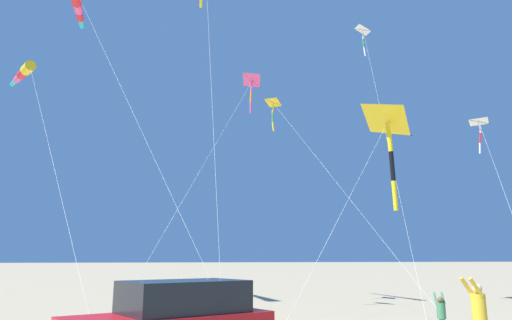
{
  "coord_description": "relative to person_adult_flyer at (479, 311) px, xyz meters",
  "views": [
    {
      "loc": [
        12.42,
        -5.08,
        2.32
      ],
      "look_at": [
        -7.43,
        0.83,
        6.75
      ],
      "focal_mm": 32.46,
      "sensor_mm": 36.0,
      "label": 1
    }
  ],
  "objects": [
    {
      "name": "person_adult_flyer",
      "position": [
        0.0,
        0.0,
        0.0
      ],
      "size": [
        0.42,
        0.54,
        1.86
      ],
      "color": "#8E6B9E",
      "rests_on": "ground_plane"
    },
    {
      "name": "person_child_green_jacket",
      "position": [
        -2.19,
        0.56,
        -0.3
      ],
      "size": [
        0.46,
        0.4,
        1.31
      ],
      "color": "#3D7F51",
      "rests_on": "ground_plane"
    },
    {
      "name": "kite_delta_teal_far_right",
      "position": [
        -2.81,
        -0.41,
        5.82
      ],
      "size": [
        4.95,
        6.65,
        7.45
      ],
      "color": "yellow",
      "rests_on": "ground_plane"
    },
    {
      "name": "kite_delta_magenta_far_left",
      "position": [
        -10.65,
        -2.92,
        9.96
      ],
      "size": [
        9.36,
        6.98,
        11.35
      ],
      "color": "#EF4C93",
      "rests_on": "ground_plane"
    },
    {
      "name": "kite_delta_long_streamer_left",
      "position": [
        -13.62,
        -0.78,
        10.0
      ],
      "size": [
        11.27,
        3.02,
        11.32
      ],
      "color": "yellow",
      "rests_on": "ground_plane"
    },
    {
      "name": "kite_windsock_small_distant",
      "position": [
        -11.07,
        -13.3,
        9.32
      ],
      "size": [
        11.78,
        5.14,
        10.56
      ],
      "color": "yellow",
      "rests_on": "ground_plane"
    },
    {
      "name": "kite_delta_yellow_midlevel",
      "position": [
        -10.99,
        3.67,
        13.85
      ],
      "size": [
        9.8,
        4.44,
        15.19
      ],
      "color": "white",
      "rests_on": "ground_plane"
    },
    {
      "name": "kite_delta_purple_drifting",
      "position": [
        -6.53,
        6.78,
        7.47
      ],
      "size": [
        12.2,
        10.08,
        8.71
      ],
      "color": "white",
      "rests_on": "ground_plane"
    }
  ]
}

